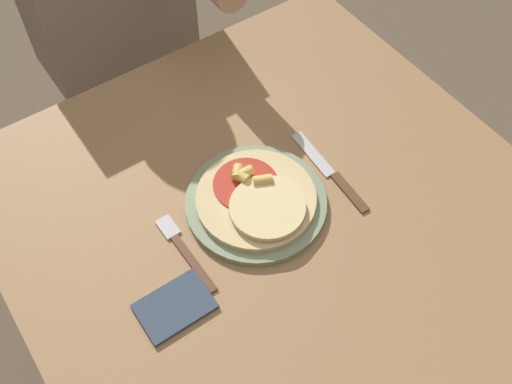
# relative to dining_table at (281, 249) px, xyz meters

# --- Properties ---
(ground_plane) EXTENTS (8.00, 8.00, 0.00)m
(ground_plane) POSITION_rel_dining_table_xyz_m (0.00, 0.00, -0.61)
(ground_plane) COLOR brown
(dining_table) EXTENTS (0.94, 0.99, 0.72)m
(dining_table) POSITION_rel_dining_table_xyz_m (0.00, 0.00, 0.00)
(dining_table) COLOR #9E754C
(dining_table) RESTS_ON ground_plane
(plate) EXTENTS (0.26, 0.26, 0.01)m
(plate) POSITION_rel_dining_table_xyz_m (-0.02, 0.05, 0.12)
(plate) COLOR gray
(plate) RESTS_ON dining_table
(pizza) EXTENTS (0.22, 0.22, 0.04)m
(pizza) POSITION_rel_dining_table_xyz_m (-0.02, 0.05, 0.13)
(pizza) COLOR #E0C689
(pizza) RESTS_ON plate
(fork) EXTENTS (0.03, 0.18, 0.00)m
(fork) POSITION_rel_dining_table_xyz_m (-0.18, 0.05, 0.11)
(fork) COLOR brown
(fork) RESTS_ON dining_table
(knife) EXTENTS (0.03, 0.22, 0.00)m
(knife) POSITION_rel_dining_table_xyz_m (0.13, 0.03, 0.11)
(knife) COLOR brown
(knife) RESTS_ON dining_table
(napkin) EXTENTS (0.12, 0.08, 0.01)m
(napkin) POSITION_rel_dining_table_xyz_m (-0.25, -0.04, 0.11)
(napkin) COLOR #38475B
(napkin) RESTS_ON dining_table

